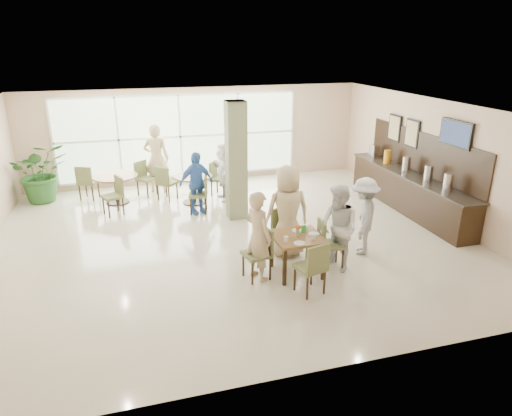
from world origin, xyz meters
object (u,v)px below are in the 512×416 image
object	(u,v)px
adult_b	(225,172)
main_table	(297,241)
teen_right	(339,228)
buffet_counter	(409,189)
teen_far	(287,211)
adult_standing	(156,159)
round_table_right	(193,183)
round_table_left	(116,181)
adult_a	(196,183)
teen_standing	(364,216)
potted_plant	(41,172)
teen_left	(258,236)

from	to	relation	value
adult_b	main_table	bearing A→B (deg)	3.44
teen_right	buffet_counter	bearing A→B (deg)	109.64
teen_far	adult_standing	distance (m)	5.27
round_table_right	adult_b	world-z (taller)	adult_b
round_table_left	adult_a	bearing A→B (deg)	-35.14
round_table_left	teen_standing	xyz separation A→B (m)	(4.77, -4.53, 0.20)
round_table_left	teen_right	world-z (taller)	teen_right
main_table	round_table_left	distance (m)	5.92
buffet_counter	adult_b	xyz separation A→B (m)	(-4.29, 2.06, 0.22)
buffet_counter	adult_b	size ratio (longest dim) A/B	3.03
round_table_right	buffet_counter	xyz separation A→B (m)	(5.15, -2.01, -0.00)
potted_plant	adult_standing	xyz separation A→B (m)	(3.01, -0.05, 0.18)
round_table_right	teen_right	distance (m)	4.90
potted_plant	teen_standing	xyz separation A→B (m)	(6.65, -5.21, -0.00)
round_table_left	potted_plant	distance (m)	2.01
teen_left	adult_b	xyz separation A→B (m)	(0.36, 4.44, -0.05)
buffet_counter	teen_right	xyz separation A→B (m)	(-3.13, -2.45, 0.27)
adult_b	teen_right	bearing A→B (deg)	13.06
buffet_counter	potted_plant	size ratio (longest dim) A/B	2.97
buffet_counter	teen_standing	xyz separation A→B (m)	(-2.34, -1.95, 0.24)
teen_standing	adult_b	bearing A→B (deg)	-124.09
round_table_left	potted_plant	bearing A→B (deg)	160.09
adult_standing	round_table_right	bearing A→B (deg)	139.62
main_table	buffet_counter	xyz separation A→B (m)	(3.92, 2.40, -0.09)
potted_plant	adult_b	world-z (taller)	potted_plant
teen_left	adult_a	xyz separation A→B (m)	(-0.54, 3.61, -0.05)
teen_far	adult_a	bearing A→B (deg)	-64.18
teen_left	buffet_counter	bearing A→B (deg)	-87.31
teen_left	adult_standing	xyz separation A→B (m)	(-1.33, 5.59, 0.14)
main_table	teen_far	xyz separation A→B (m)	(0.09, 0.81, 0.28)
teen_standing	adult_standing	xyz separation A→B (m)	(-3.64, 5.16, 0.18)
round_table_right	adult_b	xyz separation A→B (m)	(0.86, 0.05, 0.22)
round_table_right	teen_left	distance (m)	4.42
teen_right	adult_standing	distance (m)	6.34
buffet_counter	adult_a	distance (m)	5.34
adult_a	buffet_counter	bearing A→B (deg)	-33.01
teen_right	adult_standing	world-z (taller)	adult_standing
buffet_counter	teen_standing	world-z (taller)	buffet_counter
potted_plant	main_table	bearing A→B (deg)	-48.14
round_table_right	adult_standing	size ratio (longest dim) A/B	0.52
potted_plant	adult_a	bearing A→B (deg)	-28.16
buffet_counter	teen_left	xyz separation A→B (m)	(-4.65, -2.38, 0.28)
teen_left	main_table	bearing A→B (deg)	-116.15
potted_plant	teen_right	bearing A→B (deg)	-44.26
main_table	adult_a	xyz separation A→B (m)	(-1.27, 3.63, 0.13)
round_table_left	teen_standing	bearing A→B (deg)	-43.51
teen_left	adult_b	world-z (taller)	teen_left
round_table_left	round_table_right	world-z (taller)	same
teen_far	teen_standing	bearing A→B (deg)	166.84
potted_plant	round_table_left	bearing A→B (deg)	-19.91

